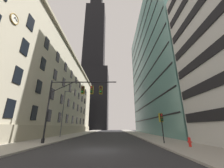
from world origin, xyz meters
TOP-DOWN VIEW (x-y plane):
  - ground_plane at (0.00, 0.00)m, footprint 102.00×160.00m
  - sidewalk_left at (-8.50, 0.00)m, footprint 5.00×160.00m
  - sidewalk_right at (8.50, 0.00)m, footprint 5.00×160.00m
  - station_building at (-17.48, 24.28)m, footprint 13.63×60.56m
  - dark_skyscraper at (-14.68, 84.94)m, footprint 23.87×23.87m
  - glass_office_midrise at (20.49, 26.87)m, footprint 19.09×41.09m
  - traffic_signal_mast at (-3.21, 4.01)m, footprint 8.80×0.63m
  - traffic_light_near_right at (7.13, 4.08)m, footprint 0.40×0.63m
  - street_lamppost at (-8.51, 13.85)m, footprint 2.06×0.32m
  - fire_hydrant at (8.55, 1.15)m, footprint 0.42×0.26m

SIDE VIEW (x-z plane):
  - ground_plane at x=0.00m, z-range -0.10..0.00m
  - sidewalk_left at x=-8.50m, z-range 0.00..0.15m
  - sidewalk_right at x=8.50m, z-range 0.00..0.15m
  - fire_hydrant at x=8.55m, z-range 0.19..1.04m
  - traffic_light_near_right at x=7.13m, z-range 1.15..4.53m
  - street_lamppost at x=-8.51m, z-range 0.88..9.84m
  - traffic_signal_mast at x=-3.21m, z-range 1.98..9.72m
  - station_building at x=-17.48m, z-range -0.02..23.62m
  - glass_office_midrise at x=20.49m, z-range 0.00..41.32m
  - dark_skyscraper at x=-14.68m, z-range -41.21..167.70m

